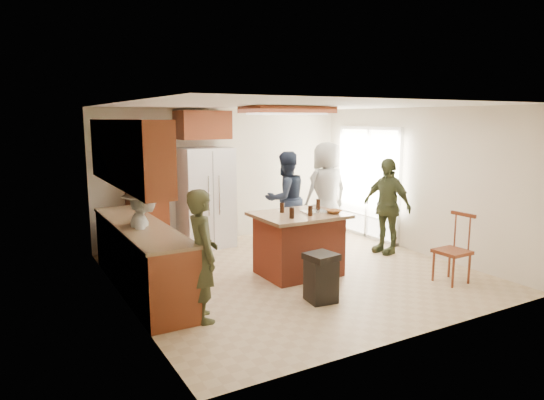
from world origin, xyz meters
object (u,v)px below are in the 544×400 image
refrigerator (206,198)px  spindle_chair (453,251)px  trash_bin (321,277)px  kitchen_island (299,243)px  person_behind_left (286,199)px  person_counter (146,237)px  person_side_right (386,206)px  person_front_left (202,255)px  person_behind_right (326,191)px

refrigerator → spindle_chair: 4.29m
trash_bin → kitchen_island: bearing=72.1°
person_behind_left → refrigerator: refrigerator is taller
person_counter → spindle_chair: person_counter is taller
person_side_right → spindle_chair: bearing=-17.8°
spindle_chair → person_counter: bearing=155.6°
person_side_right → person_counter: 4.15m
person_side_right → trash_bin: person_side_right is taller
spindle_chair → kitchen_island: bearing=141.0°
kitchen_island → trash_bin: size_ratio=2.03×
person_counter → person_front_left: bearing=-155.9°
trash_bin → refrigerator: bearing=94.0°
spindle_chair → person_front_left: bearing=171.5°
kitchen_island → spindle_chair: (1.71, -1.39, -0.02)m
person_side_right → person_behind_right: bearing=-173.2°
person_counter → refrigerator: bearing=-31.4°
person_front_left → person_behind_right: person_behind_right is taller
person_behind_left → person_side_right: size_ratio=1.05×
person_behind_right → trash_bin: person_behind_right is taller
person_front_left → refrigerator: bearing=-16.8°
person_front_left → kitchen_island: 2.07m
person_behind_left → spindle_chair: size_ratio=1.74×
person_front_left → refrigerator: refrigerator is taller
person_counter → trash_bin: 2.37m
refrigerator → person_behind_right: bearing=-17.2°
trash_bin → person_counter: bearing=141.8°
refrigerator → spindle_chair: bearing=-57.6°
refrigerator → trash_bin: refrigerator is taller
person_side_right → trash_bin: bearing=-68.9°
person_front_left → person_behind_left: 3.55m
person_behind_left → person_side_right: 1.81m
person_side_right → refrigerator: refrigerator is taller
person_side_right → person_behind_left: bearing=-145.3°
person_behind_left → person_behind_right: bearing=172.6°
person_behind_left → kitchen_island: size_ratio=1.35×
person_behind_right → refrigerator: bearing=-19.0°
refrigerator → person_side_right: bearing=-37.4°
person_front_left → trash_bin: person_front_left is taller
kitchen_island → spindle_chair: bearing=-39.0°
kitchen_island → trash_bin: kitchen_island is taller
person_front_left → kitchen_island: size_ratio=1.20×
trash_bin → spindle_chair: (2.06, -0.32, 0.13)m
person_front_left → spindle_chair: person_front_left is taller
spindle_chair → person_side_right: bearing=81.1°
person_side_right → spindle_chair: person_side_right is taller
spindle_chair → trash_bin: bearing=171.1°
person_counter → person_side_right: bearing=-81.8°
person_behind_left → spindle_chair: 3.15m
person_behind_right → kitchen_island: bearing=41.7°
person_counter → kitchen_island: 2.23m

